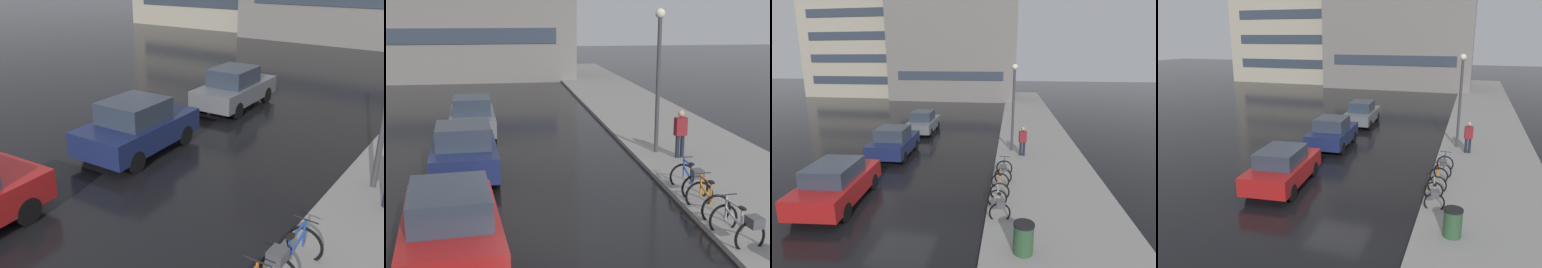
{
  "view_description": "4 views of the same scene",
  "coord_description": "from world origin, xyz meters",
  "views": [
    {
      "loc": [
        6.42,
        -3.93,
        5.29
      ],
      "look_at": [
        0.14,
        4.65,
        1.18
      ],
      "focal_mm": 40.0,
      "sensor_mm": 36.0,
      "label": 1
    },
    {
      "loc": [
        -1.06,
        -11.15,
        4.95
      ],
      "look_at": [
        1.19,
        3.59,
        1.56
      ],
      "focal_mm": 50.0,
      "sensor_mm": 36.0,
      "label": 2
    },
    {
      "loc": [
        4.29,
        -10.51,
        5.3
      ],
      "look_at": [
        1.96,
        4.28,
        1.6
      ],
      "focal_mm": 28.0,
      "sensor_mm": 36.0,
      "label": 3
    },
    {
      "loc": [
        5.01,
        -13.69,
        5.99
      ],
      "look_at": [
        -0.1,
        1.86,
        1.68
      ],
      "focal_mm": 35.0,
      "sensor_mm": 36.0,
      "label": 4
    }
  ],
  "objects": [
    {
      "name": "car_navy",
      "position": [
        -2.12,
        4.93,
        0.83
      ],
      "size": [
        2.17,
        4.05,
        1.69
      ],
      "color": "navy",
      "rests_on": "ground"
    },
    {
      "name": "car_red",
      "position": [
        -2.06,
        -0.9,
        0.82
      ],
      "size": [
        2.27,
        4.36,
        1.64
      ],
      "color": "#AD1919",
      "rests_on": "ground"
    },
    {
      "name": "bicycle_second",
      "position": [
        3.99,
        0.73,
        0.42
      ],
      "size": [
        0.78,
        1.09,
        1.01
      ],
      "color": "black",
      "rests_on": "ground"
    },
    {
      "name": "sidewalk_kerb",
      "position": [
        6.0,
        10.0,
        0.07
      ],
      "size": [
        4.8,
        60.0,
        0.14
      ],
      "primitive_type": "cube",
      "color": "gray",
      "rests_on": "ground"
    },
    {
      "name": "pedestrian",
      "position": [
        5.01,
        5.71,
        1.0
      ],
      "size": [
        0.43,
        0.3,
        1.77
      ],
      "color": "#1E2333",
      "rests_on": "ground"
    },
    {
      "name": "car_grey",
      "position": [
        -2.1,
        10.65,
        0.81
      ],
      "size": [
        1.97,
        4.31,
        1.66
      ],
      "color": "slate",
      "rests_on": "ground"
    },
    {
      "name": "bicycle_third",
      "position": [
        4.09,
        2.2,
        0.5
      ],
      "size": [
        0.78,
        1.4,
        0.99
      ],
      "color": "black",
      "rests_on": "ground"
    },
    {
      "name": "streetlamp",
      "position": [
        4.44,
        6.57,
        3.14
      ],
      "size": [
        0.34,
        0.34,
        5.1
      ],
      "color": "#424247",
      "rests_on": "ground"
    },
    {
      "name": "bicycle_nearest",
      "position": [
        4.02,
        -1.03,
        0.48
      ],
      "size": [
        0.87,
        1.41,
        1.0
      ],
      "color": "black",
      "rests_on": "ground"
    },
    {
      "name": "ground_plane",
      "position": [
        0.0,
        0.0,
        0.0
      ],
      "size": [
        140.0,
        140.0,
        0.0
      ],
      "primitive_type": "plane",
      "color": "black"
    }
  ]
}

